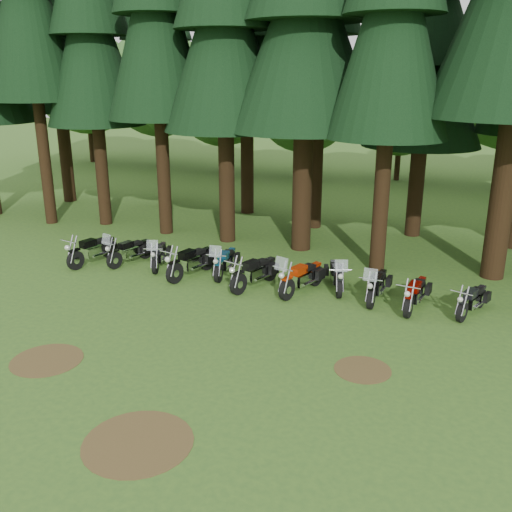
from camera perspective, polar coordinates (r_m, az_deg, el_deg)
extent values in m
plane|color=#345921|center=(15.37, -6.64, -9.00)|extent=(120.00, 120.00, 0.00)
cylinder|color=black|center=(28.48, -20.44, 9.75)|extent=(0.52, 0.52, 6.77)
cylinder|color=black|center=(27.62, -15.20, 8.71)|extent=(0.58, 0.58, 5.53)
cone|color=black|center=(27.32, -16.16, 19.72)|extent=(4.32, 4.32, 6.91)
cylinder|color=black|center=(25.39, -9.26, 8.85)|extent=(0.58, 0.58, 5.99)
cone|color=black|center=(25.14, -9.97, 21.87)|extent=(4.32, 4.32, 7.49)
cylinder|color=black|center=(23.91, -2.95, 7.98)|extent=(0.66, 0.66, 5.57)
cone|color=black|center=(23.57, -3.18, 20.86)|extent=(4.95, 4.95, 6.96)
cylinder|color=black|center=(22.77, 4.66, 7.61)|extent=(0.77, 0.77, 5.70)
cone|color=black|center=(22.44, 5.04, 21.45)|extent=(5.81, 5.81, 7.12)
cylinder|color=black|center=(20.65, 12.45, 6.18)|extent=(0.55, 0.55, 5.71)
cone|color=black|center=(20.28, 13.56, 21.46)|extent=(4.15, 4.15, 7.14)
cylinder|color=black|center=(21.04, 23.54, 6.58)|extent=(0.80, 0.80, 6.62)
cylinder|color=black|center=(33.29, -18.56, 10.21)|extent=(0.67, 0.67, 5.87)
cone|color=black|center=(33.08, -19.58, 19.87)|extent=(5.00, 5.00, 7.33)
cylinder|color=black|center=(31.04, -9.39, 10.07)|extent=(0.60, 0.60, 5.53)
cone|color=black|center=(30.77, -9.92, 19.87)|extent=(4.52, 4.52, 6.91)
cylinder|color=black|center=(28.89, -0.89, 9.75)|extent=(0.65, 0.65, 5.55)
cone|color=black|center=(28.61, -0.94, 20.36)|extent=(4.85, 4.85, 6.94)
cylinder|color=black|center=(26.21, 6.06, 8.75)|extent=(0.58, 0.58, 5.52)
cone|color=black|center=(25.90, 6.46, 20.38)|extent=(4.35, 4.35, 6.90)
cylinder|color=black|center=(25.75, 15.75, 7.08)|extent=(0.66, 0.66, 4.70)
cone|color=black|center=(25.34, 16.64, 17.10)|extent=(4.94, 4.94, 5.87)
cylinder|color=black|center=(47.75, -16.19, 11.01)|extent=(0.36, 0.36, 3.33)
sphere|color=#2C601F|center=(47.47, -16.67, 16.33)|extent=(7.78, 7.78, 7.78)
sphere|color=#2C601F|center=(45.97, -15.93, 15.39)|extent=(5.55, 5.55, 5.55)
cylinder|color=black|center=(44.71, -9.45, 11.01)|extent=(0.36, 0.36, 3.29)
sphere|color=#2C601F|center=(44.40, -9.75, 16.64)|extent=(7.69, 7.69, 7.69)
sphere|color=#2C601F|center=(42.99, -8.77, 15.62)|extent=(5.49, 5.49, 5.49)
cylinder|color=black|center=(41.21, -3.38, 10.29)|extent=(0.36, 0.36, 2.80)
sphere|color=#2C601F|center=(40.87, -3.48, 15.48)|extent=(6.53, 6.53, 6.53)
sphere|color=#2C601F|center=(39.76, -2.42, 14.48)|extent=(4.67, 4.67, 4.67)
cylinder|color=black|center=(39.46, 4.53, 9.74)|extent=(0.36, 0.36, 2.55)
sphere|color=#2C601F|center=(39.12, 4.65, 14.67)|extent=(5.95, 5.95, 5.95)
sphere|color=#2C601F|center=(38.21, 5.81, 13.66)|extent=(4.25, 4.25, 4.25)
cylinder|color=black|center=(39.24, 13.98, 9.16)|extent=(0.36, 0.36, 2.47)
sphere|color=#2C601F|center=(38.90, 14.35, 13.95)|extent=(5.76, 5.76, 5.76)
sphere|color=#2C601F|center=(38.16, 15.64, 12.91)|extent=(4.12, 4.12, 4.12)
cylinder|color=black|center=(38.29, 23.82, 8.75)|extent=(0.36, 0.36, 3.52)
cylinder|color=#4C3D1E|center=(15.54, -20.19, -9.74)|extent=(1.80, 1.80, 0.01)
cylinder|color=#4C3D1E|center=(14.43, 10.61, -11.10)|extent=(1.40, 1.40, 0.01)
cylinder|color=#4C3D1E|center=(12.00, -11.71, -17.79)|extent=(2.20, 2.20, 0.01)
cylinder|color=black|center=(21.83, -17.60, -0.41)|extent=(0.29, 0.73, 0.71)
cylinder|color=black|center=(22.86, -14.41, 0.69)|extent=(0.29, 0.73, 0.71)
cube|color=silver|center=(22.34, -15.89, 0.42)|extent=(0.44, 0.80, 0.37)
cube|color=black|center=(22.08, -16.45, 1.22)|extent=(0.43, 0.64, 0.26)
cube|color=black|center=(22.40, -15.49, 1.42)|extent=(0.43, 0.64, 0.13)
cylinder|color=black|center=(21.54, -13.97, -0.42)|extent=(0.30, 0.66, 0.65)
cylinder|color=black|center=(22.48, -11.01, 0.56)|extent=(0.30, 0.66, 0.65)
cube|color=silver|center=(22.01, -12.38, 0.33)|extent=(0.44, 0.73, 0.33)
cube|color=black|center=(21.77, -12.88, 1.07)|extent=(0.42, 0.60, 0.24)
cube|color=black|center=(22.06, -12.00, 1.25)|extent=(0.42, 0.60, 0.12)
cube|color=silver|center=(21.11, -14.76, 1.62)|extent=(0.43, 0.22, 0.39)
cylinder|color=black|center=(20.72, -10.04, -0.93)|extent=(0.33, 0.63, 0.62)
cylinder|color=black|center=(22.08, -9.24, 0.30)|extent=(0.33, 0.63, 0.62)
cube|color=silver|center=(21.41, -9.62, -0.04)|extent=(0.47, 0.71, 0.32)
cube|color=black|center=(21.11, -9.78, 0.66)|extent=(0.44, 0.59, 0.23)
cube|color=black|center=(21.53, -9.54, 0.91)|extent=(0.44, 0.59, 0.11)
cube|color=silver|center=(20.20, -10.34, 1.06)|extent=(0.41, 0.24, 0.37)
cylinder|color=black|center=(19.67, -8.13, -1.71)|extent=(0.32, 0.75, 0.73)
cylinder|color=black|center=(20.87, -4.92, -0.42)|extent=(0.32, 0.75, 0.73)
cube|color=silver|center=(20.27, -6.39, -0.74)|extent=(0.48, 0.82, 0.38)
cube|color=black|center=(19.97, -6.91, 0.15)|extent=(0.46, 0.67, 0.27)
cube|color=black|center=(20.34, -5.95, 0.39)|extent=(0.46, 0.67, 0.13)
cylinder|color=black|center=(19.63, -3.77, -1.72)|extent=(0.22, 0.66, 0.65)
cylinder|color=black|center=(21.01, -2.45, -0.36)|extent=(0.22, 0.66, 0.65)
cube|color=silver|center=(20.33, -3.05, -0.74)|extent=(0.36, 0.72, 0.34)
cube|color=navy|center=(20.02, -3.26, 0.02)|extent=(0.36, 0.58, 0.24)
cube|color=black|center=(20.44, -2.87, 0.30)|extent=(0.36, 0.58, 0.12)
cube|color=silver|center=(19.09, -4.10, 0.47)|extent=(0.43, 0.17, 0.39)
cylinder|color=black|center=(18.52, -1.77, -2.83)|extent=(0.35, 0.73, 0.71)
cylinder|color=black|center=(19.74, 1.41, -1.48)|extent=(0.35, 0.73, 0.71)
cube|color=silver|center=(19.13, -0.03, -1.81)|extent=(0.51, 0.81, 0.37)
cube|color=black|center=(18.82, -0.51, -0.90)|extent=(0.49, 0.66, 0.26)
cube|color=black|center=(19.20, 0.44, -0.65)|extent=(0.49, 0.66, 0.13)
cylinder|color=black|center=(18.10, 3.11, -3.37)|extent=(0.35, 0.72, 0.70)
cylinder|color=black|center=(19.38, 5.99, -1.97)|extent=(0.35, 0.72, 0.70)
cube|color=silver|center=(18.74, 4.70, -2.33)|extent=(0.50, 0.80, 0.36)
cube|color=red|center=(18.42, 4.30, -1.42)|extent=(0.48, 0.65, 0.26)
cube|color=black|center=(18.82, 5.15, -1.15)|extent=(0.48, 0.65, 0.13)
cube|color=silver|center=(17.53, 2.55, -0.79)|extent=(0.47, 0.26, 0.42)
cylinder|color=black|center=(18.45, 8.28, -3.22)|extent=(0.36, 0.65, 0.64)
cylinder|color=black|center=(19.85, 7.71, -1.64)|extent=(0.36, 0.65, 0.64)
cube|color=silver|center=(19.16, 7.98, -2.10)|extent=(0.50, 0.73, 0.33)
cube|color=black|center=(18.84, 8.11, -1.34)|extent=(0.47, 0.61, 0.23)
cube|color=black|center=(19.27, 7.93, -1.01)|extent=(0.47, 0.61, 0.12)
cube|color=silver|center=(17.88, 8.53, -0.97)|extent=(0.43, 0.26, 0.38)
cylinder|color=black|center=(17.80, 11.43, -4.21)|extent=(0.17, 0.65, 0.65)
cylinder|color=black|center=(19.19, 12.50, -2.62)|extent=(0.17, 0.65, 0.65)
cube|color=silver|center=(18.50, 12.04, -3.08)|extent=(0.31, 0.70, 0.33)
cube|color=black|center=(18.17, 11.95, -2.27)|extent=(0.32, 0.55, 0.24)
cube|color=black|center=(18.60, 12.26, -1.94)|extent=(0.32, 0.55, 0.12)
cube|color=silver|center=(17.22, 11.38, -1.86)|extent=(0.42, 0.14, 0.39)
cylinder|color=black|center=(17.41, 14.98, -4.97)|extent=(0.22, 0.67, 0.66)
cylinder|color=black|center=(18.82, 16.18, -3.32)|extent=(0.22, 0.67, 0.66)
cube|color=silver|center=(18.12, 15.67, -3.80)|extent=(0.36, 0.73, 0.34)
cube|color=#730803|center=(17.79, 15.58, -2.97)|extent=(0.36, 0.58, 0.24)
cube|color=black|center=(18.22, 15.92, -2.63)|extent=(0.36, 0.58, 0.12)
cylinder|color=black|center=(17.61, 19.89, -5.30)|extent=(0.32, 0.61, 0.60)
cylinder|color=black|center=(18.85, 21.53, -3.94)|extent=(0.32, 0.61, 0.60)
cube|color=silver|center=(18.24, 20.82, -4.31)|extent=(0.45, 0.69, 0.31)
cube|color=black|center=(17.93, 20.69, -3.54)|extent=(0.43, 0.57, 0.22)
cube|color=black|center=(18.32, 21.16, -3.27)|extent=(0.43, 0.57, 0.11)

